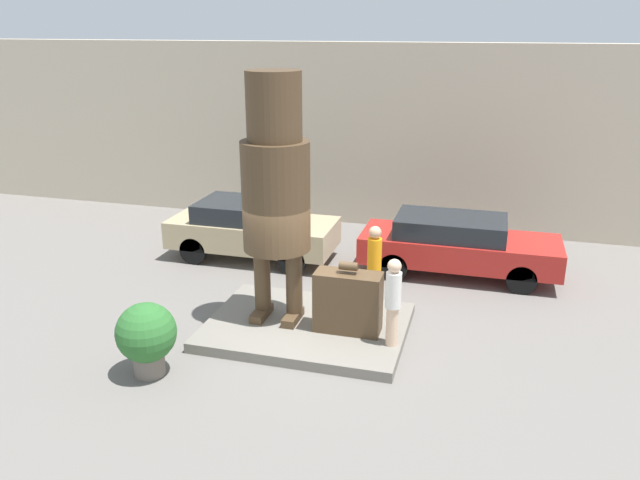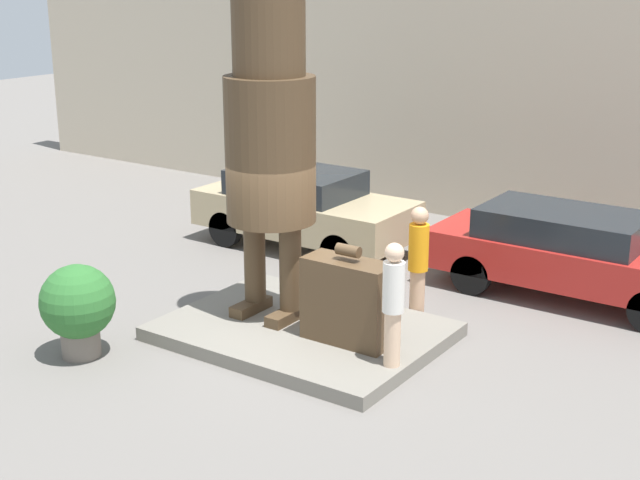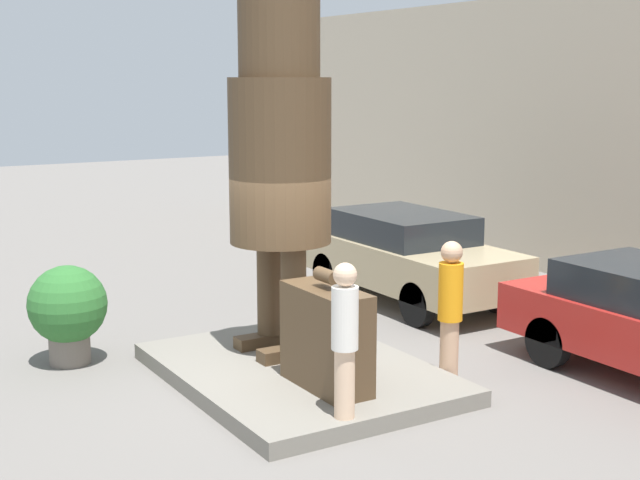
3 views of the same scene
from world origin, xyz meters
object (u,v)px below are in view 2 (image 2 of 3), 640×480
Objects in this scene: parked_car_red at (572,252)px; statue_figure at (270,129)px; parked_car_tan at (303,206)px; giant_suitcase at (348,301)px; tourist at (393,300)px; planter_pot at (78,305)px; worker_hivis at (418,259)px.

statue_figure is at bearing -130.71° from parked_car_red.
parked_car_tan is 5.19m from parked_car_red.
giant_suitcase is 1.01m from tourist.
parked_car_tan is at bearing 132.78° from giant_suitcase.
parked_car_tan is (-3.42, 3.70, 0.01)m from giant_suitcase.
parked_car_tan is (-1.96, 3.49, -2.20)m from statue_figure.
giant_suitcase is 3.71m from planter_pot.
giant_suitcase reaches higher than parked_car_tan.
parked_car_tan is 4.13m from worker_hivis.
parked_car_red is at bearing 49.29° from statue_figure.
planter_pot is (-3.03, -2.15, -0.05)m from giant_suitcase.
tourist reaches higher than giant_suitcase.
tourist is at bearing -20.03° from giant_suitcase.
giant_suitcase is at bearing 159.97° from tourist.
parked_car_tan reaches higher than planter_pot.
tourist is (0.90, -0.33, 0.32)m from giant_suitcase.
statue_figure reaches higher than worker_hivis.
parked_car_tan is 3.19× the size of planter_pot.
parked_car_red is at bearing 2.84° from parked_car_tan.
parked_car_tan is 5.86m from planter_pot.
giant_suitcase is 0.84× the size of tourist.
parked_car_tan is at bearing 150.69° from worker_hivis.
statue_figure is 4.57m from parked_car_tan.
tourist is at bearing 24.81° from planter_pot.
giant_suitcase is at bearing -47.22° from parked_car_tan.
parked_car_red reaches higher than planter_pot.
statue_figure reaches higher than parked_car_tan.
parked_car_tan reaches higher than parked_car_red.
parked_car_red is 2.78m from worker_hivis.
parked_car_red is (1.76, 3.96, -0.02)m from giant_suitcase.
statue_figure is 3.42× the size of giant_suitcase.
worker_hivis is (0.18, 1.68, 0.18)m from giant_suitcase.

